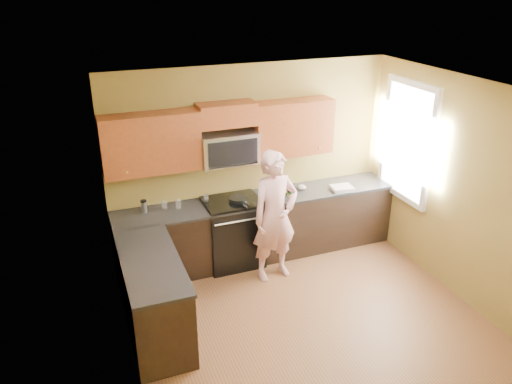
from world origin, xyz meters
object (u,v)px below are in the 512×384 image
frying_pan (238,201)px  woman (275,217)px  microwave (228,163)px  butter_tub (291,196)px  stove (233,232)px  travel_mug (145,213)px

frying_pan → woman: bearing=-70.4°
microwave → frying_pan: bearing=-67.1°
woman → butter_tub: bearing=38.7°
stove → woman: 0.78m
frying_pan → travel_mug: 1.23m
microwave → butter_tub: size_ratio=6.79×
stove → frying_pan: size_ratio=2.25×
frying_pan → butter_tub: 0.77m
frying_pan → stove: bearing=137.3°
butter_tub → travel_mug: bearing=174.6°
microwave → frying_pan: size_ratio=1.80×
butter_tub → travel_mug: 2.00m
woman → travel_mug: woman is taller
stove → microwave: 0.98m
microwave → stove: bearing=-90.0°
frying_pan → butter_tub: (0.77, -0.03, -0.03)m
travel_mug → stove: bearing=-6.0°
frying_pan → travel_mug: (-1.22, 0.16, -0.03)m
microwave → travel_mug: 1.27m
travel_mug → butter_tub: bearing=-5.4°
stove → frying_pan: bearing=-27.8°
stove → travel_mug: (-1.16, 0.12, 0.45)m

